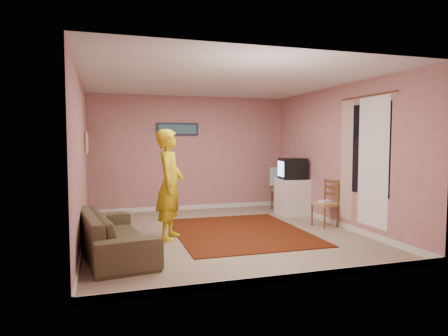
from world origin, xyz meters
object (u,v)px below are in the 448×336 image
object	(u,v)px
tv_cabinet	(292,197)
chair_a	(282,185)
chair_b	(325,198)
sofa	(114,233)
person	(170,184)
crt_tv	(292,169)

from	to	relation	value
tv_cabinet	chair_a	size ratio (longest dim) A/B	1.50
chair_a	chair_b	bearing A→B (deg)	-81.90
sofa	person	world-z (taller)	person
tv_cabinet	chair_b	distance (m)	1.24
crt_tv	chair_a	distance (m)	0.71
tv_cabinet	person	distance (m)	3.19
chair_a	person	distance (m)	3.46
tv_cabinet	crt_tv	size ratio (longest dim) A/B	1.33
chair_a	chair_b	xyz separation A→B (m)	(0.03, -1.80, -0.04)
crt_tv	tv_cabinet	bearing A→B (deg)	-0.00
crt_tv	sofa	distance (m)	4.30
crt_tv	chair_a	size ratio (longest dim) A/B	1.13
tv_cabinet	chair_b	world-z (taller)	chair_b
tv_cabinet	sofa	xyz separation A→B (m)	(-3.75, -2.00, -0.08)
crt_tv	chair_a	xyz separation A→B (m)	(0.03, 0.57, -0.42)
crt_tv	sofa	size ratio (longest dim) A/B	0.28
chair_b	chair_a	bearing A→B (deg)	168.76
crt_tv	chair_b	xyz separation A→B (m)	(0.06, -1.23, -0.46)
crt_tv	chair_a	bearing A→B (deg)	94.47
person	tv_cabinet	bearing A→B (deg)	-42.44
chair_b	person	distance (m)	2.93
chair_a	person	world-z (taller)	person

